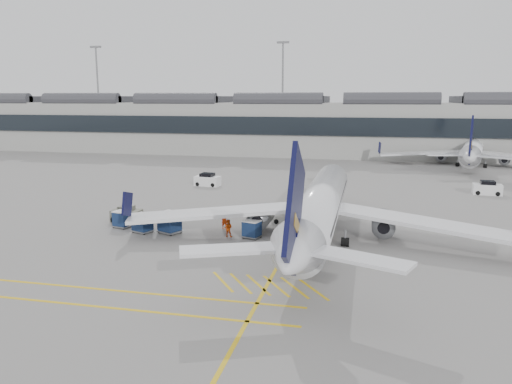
% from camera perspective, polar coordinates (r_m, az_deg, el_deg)
% --- Properties ---
extents(ground, '(220.00, 220.00, 0.00)m').
position_cam_1_polar(ground, '(42.32, -10.26, -5.99)').
color(ground, gray).
rests_on(ground, ground).
extents(terminal, '(200.00, 20.45, 12.40)m').
position_cam_1_polar(terminal, '(110.51, 4.36, 7.63)').
color(terminal, '#9E9E99').
rests_on(terminal, ground).
extents(light_masts, '(113.00, 0.60, 25.45)m').
position_cam_1_polar(light_masts, '(124.54, 4.61, 11.82)').
color(light_masts, slate).
rests_on(light_masts, ground).
extents(apron_markings, '(0.25, 60.00, 0.01)m').
position_cam_1_polar(apron_markings, '(49.14, 5.21, -3.51)').
color(apron_markings, gold).
rests_on(apron_markings, ground).
extents(airliner_main, '(33.60, 36.68, 9.76)m').
position_cam_1_polar(airliner_main, '(43.02, 7.28, -1.69)').
color(airliner_main, silver).
rests_on(airliner_main, ground).
extents(airliner_far, '(31.88, 35.19, 9.47)m').
position_cam_1_polar(airliner_far, '(97.21, 23.52, 4.37)').
color(airliner_far, silver).
rests_on(airliner_far, ground).
extents(belt_loader, '(5.32, 2.74, 2.11)m').
position_cam_1_polar(belt_loader, '(48.48, 4.30, -2.95)').
color(belt_loader, silver).
rests_on(belt_loader, ground).
extents(baggage_cart_a, '(1.79, 1.61, 1.58)m').
position_cam_1_polar(baggage_cart_a, '(43.50, -0.49, -4.20)').
color(baggage_cart_a, gray).
rests_on(baggage_cart_a, ground).
extents(baggage_cart_b, '(2.00, 1.82, 1.73)m').
position_cam_1_polar(baggage_cart_b, '(46.37, -12.86, -3.43)').
color(baggage_cart_b, gray).
rests_on(baggage_cart_b, ground).
extents(baggage_cart_c, '(2.33, 2.17, 1.95)m').
position_cam_1_polar(baggage_cart_c, '(45.61, -9.86, -3.40)').
color(baggage_cart_c, gray).
rests_on(baggage_cart_c, ground).
extents(baggage_cart_d, '(1.75, 1.54, 1.59)m').
position_cam_1_polar(baggage_cart_d, '(48.62, -15.07, -2.96)').
color(baggage_cart_d, gray).
rests_on(baggage_cart_d, ground).
extents(ramp_agent_a, '(0.76, 0.77, 1.79)m').
position_cam_1_polar(ramp_agent_a, '(46.66, -3.61, -3.13)').
color(ramp_agent_a, '#F0410C').
rests_on(ramp_agent_a, ground).
extents(ramp_agent_b, '(0.78, 0.62, 1.57)m').
position_cam_1_polar(ramp_agent_b, '(43.95, -3.21, -4.14)').
color(ramp_agent_b, '#F0510C').
rests_on(ramp_agent_b, ground).
extents(pushback_tug, '(2.81, 1.75, 1.56)m').
position_cam_1_polar(pushback_tug, '(50.88, -14.57, -2.52)').
color(pushback_tug, '#595A4C').
rests_on(pushback_tug, ground).
extents(safety_cone_nose, '(0.41, 0.41, 0.57)m').
position_cam_1_polar(safety_cone_nose, '(58.14, 6.10, -1.01)').
color(safety_cone_nose, '#F24C0A').
rests_on(safety_cone_nose, ground).
extents(safety_cone_engine, '(0.37, 0.37, 0.52)m').
position_cam_1_polar(safety_cone_engine, '(44.62, 7.82, -4.70)').
color(safety_cone_engine, '#F24C0A').
rests_on(safety_cone_engine, ground).
extents(service_van_left, '(3.61, 2.09, 1.77)m').
position_cam_1_polar(service_van_left, '(69.56, -5.57, 1.36)').
color(service_van_left, white).
rests_on(service_van_left, ground).
extents(service_van_mid, '(2.28, 3.89, 1.90)m').
position_cam_1_polar(service_van_mid, '(71.52, 8.15, 1.61)').
color(service_van_mid, white).
rests_on(service_van_mid, ground).
extents(service_van_right, '(3.55, 1.98, 1.76)m').
position_cam_1_polar(service_van_right, '(69.38, 24.92, 0.38)').
color(service_van_right, white).
rests_on(service_van_right, ground).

